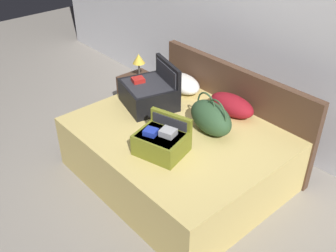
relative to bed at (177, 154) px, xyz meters
The scene contains 11 objects.
ground_plane 0.49m from the bed, 90.00° to the right, with size 12.00×12.00×0.00m, color gray.
back_wall 1.61m from the bed, 90.00° to the left, with size 8.00×0.10×2.60m, color silver.
bed is the anchor object (origin of this frame).
headboard 0.83m from the bed, 90.00° to the left, with size 1.96×0.08×0.96m, color #4C3323.
hard_case_large 0.70m from the bed, 168.73° to the left, with size 0.63×0.60×0.44m.
hard_case_medium 0.53m from the bed, 64.22° to the right, with size 0.48×0.45×0.31m.
duffel_bag 0.53m from the bed, 47.73° to the left, with size 0.54×0.37×0.36m.
pillow_near_headboard 0.89m from the bed, 133.33° to the left, with size 0.48×0.30×0.17m, color white.
pillow_center_head 0.73m from the bed, 77.54° to the left, with size 0.50×0.25×0.20m, color maroon.
nightstand 1.34m from the bed, 157.49° to the left, with size 0.44×0.40×0.48m, color #4C3323.
table_lamp 1.41m from the bed, 157.49° to the left, with size 0.15×0.15×0.31m.
Camera 1 is at (2.22, -1.67, 2.60)m, focal length 41.66 mm.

